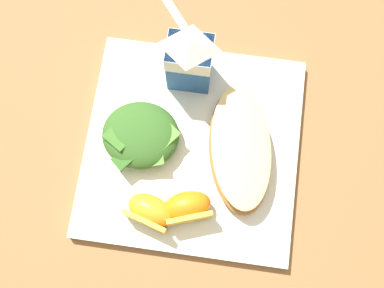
{
  "coord_description": "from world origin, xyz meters",
  "views": [
    {
      "loc": [
        0.02,
        -0.16,
        0.63
      ],
      "look_at": [
        0.0,
        0.0,
        0.03
      ],
      "focal_mm": 44.53,
      "sensor_mm": 36.0,
      "label": 1
    }
  ],
  "objects_px": {
    "orange_wedge_front": "(150,211)",
    "white_plate": "(192,147)",
    "orange_wedge_middle": "(187,207)",
    "green_salad_pile": "(140,137)",
    "cheesy_pizza_bread": "(240,149)",
    "milk_carton": "(190,58)",
    "metal_fork": "(170,6)"
  },
  "relations": [
    {
      "from": "orange_wedge_front",
      "to": "metal_fork",
      "type": "distance_m",
      "value": 0.31
    },
    {
      "from": "cheesy_pizza_bread",
      "to": "metal_fork",
      "type": "xyz_separation_m",
      "value": [
        -0.12,
        0.21,
        -0.03
      ]
    },
    {
      "from": "orange_wedge_front",
      "to": "orange_wedge_middle",
      "type": "distance_m",
      "value": 0.05
    },
    {
      "from": "green_salad_pile",
      "to": "metal_fork",
      "type": "relative_size",
      "value": 0.64
    },
    {
      "from": "milk_carton",
      "to": "orange_wedge_front",
      "type": "height_order",
      "value": "milk_carton"
    },
    {
      "from": "orange_wedge_front",
      "to": "orange_wedge_middle",
      "type": "xyz_separation_m",
      "value": [
        0.04,
        0.01,
        0.0
      ]
    },
    {
      "from": "orange_wedge_front",
      "to": "metal_fork",
      "type": "relative_size",
      "value": 0.43
    },
    {
      "from": "green_salad_pile",
      "to": "milk_carton",
      "type": "relative_size",
      "value": 0.93
    },
    {
      "from": "orange_wedge_middle",
      "to": "metal_fork",
      "type": "xyz_separation_m",
      "value": [
        -0.07,
        0.29,
        -0.03
      ]
    },
    {
      "from": "orange_wedge_front",
      "to": "orange_wedge_middle",
      "type": "relative_size",
      "value": 0.99
    },
    {
      "from": "cheesy_pizza_bread",
      "to": "orange_wedge_front",
      "type": "height_order",
      "value": "orange_wedge_front"
    },
    {
      "from": "metal_fork",
      "to": "white_plate",
      "type": "bearing_deg",
      "value": -73.62
    },
    {
      "from": "orange_wedge_middle",
      "to": "metal_fork",
      "type": "distance_m",
      "value": 0.3
    },
    {
      "from": "green_salad_pile",
      "to": "orange_wedge_middle",
      "type": "distance_m",
      "value": 0.11
    },
    {
      "from": "orange_wedge_middle",
      "to": "metal_fork",
      "type": "relative_size",
      "value": 0.43
    },
    {
      "from": "milk_carton",
      "to": "orange_wedge_middle",
      "type": "xyz_separation_m",
      "value": [
        0.02,
        -0.18,
        -0.04
      ]
    },
    {
      "from": "milk_carton",
      "to": "orange_wedge_front",
      "type": "relative_size",
      "value": 1.62
    },
    {
      "from": "cheesy_pizza_bread",
      "to": "white_plate",
      "type": "bearing_deg",
      "value": 179.68
    },
    {
      "from": "orange_wedge_front",
      "to": "white_plate",
      "type": "bearing_deg",
      "value": 67.66
    },
    {
      "from": "white_plate",
      "to": "orange_wedge_front",
      "type": "height_order",
      "value": "orange_wedge_front"
    },
    {
      "from": "green_salad_pile",
      "to": "orange_wedge_middle",
      "type": "height_order",
      "value": "same"
    },
    {
      "from": "milk_carton",
      "to": "orange_wedge_front",
      "type": "bearing_deg",
      "value": -96.67
    },
    {
      "from": "white_plate",
      "to": "cheesy_pizza_bread",
      "type": "bearing_deg",
      "value": -0.32
    },
    {
      "from": "orange_wedge_front",
      "to": "metal_fork",
      "type": "height_order",
      "value": "orange_wedge_front"
    },
    {
      "from": "orange_wedge_middle",
      "to": "cheesy_pizza_bread",
      "type": "bearing_deg",
      "value": 55.88
    },
    {
      "from": "white_plate",
      "to": "orange_wedge_middle",
      "type": "relative_size",
      "value": 4.08
    },
    {
      "from": "white_plate",
      "to": "orange_wedge_middle",
      "type": "xyz_separation_m",
      "value": [
        0.01,
        -0.08,
        0.03
      ]
    },
    {
      "from": "green_salad_pile",
      "to": "cheesy_pizza_bread",
      "type": "bearing_deg",
      "value": 1.04
    },
    {
      "from": "green_salad_pile",
      "to": "milk_carton",
      "type": "distance_m",
      "value": 0.12
    },
    {
      "from": "green_salad_pile",
      "to": "orange_wedge_middle",
      "type": "xyz_separation_m",
      "value": [
        0.07,
        -0.08,
        -0.0
      ]
    },
    {
      "from": "orange_wedge_front",
      "to": "metal_fork",
      "type": "xyz_separation_m",
      "value": [
        -0.02,
        0.3,
        -0.03
      ]
    },
    {
      "from": "white_plate",
      "to": "orange_wedge_middle",
      "type": "distance_m",
      "value": 0.09
    }
  ]
}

